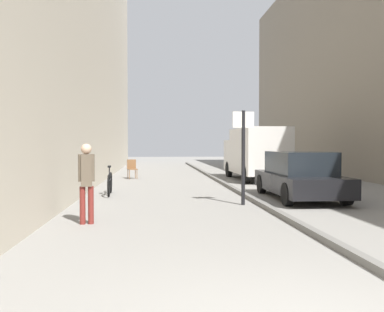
{
  "coord_description": "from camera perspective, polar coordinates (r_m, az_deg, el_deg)",
  "views": [
    {
      "loc": [
        -1.32,
        -2.98,
        1.66
      ],
      "look_at": [
        0.28,
        13.43,
        1.19
      ],
      "focal_mm": 36.75,
      "sensor_mm": 36.0,
      "label": 1
    }
  ],
  "objects": [
    {
      "name": "ground_plane",
      "position": [
        15.12,
        -0.52,
        -4.67
      ],
      "size": [
        80.0,
        80.0,
        0.0
      ],
      "primitive_type": "plane",
      "color": "gray"
    },
    {
      "name": "street_sign_post",
      "position": [
        10.89,
        7.45,
        1.02
      ],
      "size": [
        0.6,
        0.1,
        2.6
      ],
      "rotation": [
        0.0,
        0.0,
        3.19
      ],
      "color": "black",
      "rests_on": "ground_plane"
    },
    {
      "name": "kerb_strip",
      "position": [
        15.34,
        5.39,
        -4.36
      ],
      "size": [
        0.16,
        40.0,
        0.12
      ],
      "primitive_type": "cube",
      "color": "#615F5B",
      "rests_on": "ground_plane"
    },
    {
      "name": "parked_car",
      "position": [
        12.54,
        15.29,
        -2.76
      ],
      "size": [
        1.94,
        4.25,
        1.45
      ],
      "rotation": [
        0.0,
        0.0,
        -0.03
      ],
      "color": "black",
      "rests_on": "ground_plane"
    },
    {
      "name": "pedestrian_main_foreground",
      "position": [
        8.49,
        -15.06,
        -3.06
      ],
      "size": [
        0.33,
        0.22,
        1.68
      ],
      "rotation": [
        0.0,
        0.0,
        0.13
      ],
      "color": "maroon",
      "rests_on": "ground_plane"
    },
    {
      "name": "delivery_van",
      "position": [
        18.84,
        9.19,
        0.51
      ],
      "size": [
        2.07,
        5.18,
        2.43
      ],
      "rotation": [
        0.0,
        0.0,
        0.02
      ],
      "color": "silver",
      "rests_on": "ground_plane"
    },
    {
      "name": "bicycle_leaning",
      "position": [
        13.32,
        -11.84,
        -3.91
      ],
      "size": [
        0.14,
        1.77,
        0.98
      ],
      "rotation": [
        0.0,
        0.0,
        0.05
      ],
      "color": "black",
      "rests_on": "ground_plane"
    },
    {
      "name": "cafe_chair_near_window",
      "position": [
        19.48,
        -8.71,
        -1.67
      ],
      "size": [
        0.54,
        0.54,
        0.94
      ],
      "rotation": [
        0.0,
        0.0,
        3.4
      ],
      "color": "brown",
      "rests_on": "ground_plane"
    }
  ]
}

